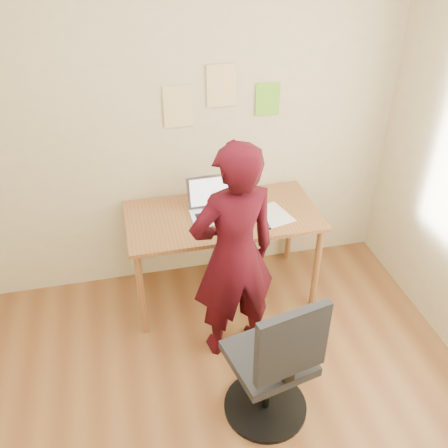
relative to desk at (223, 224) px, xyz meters
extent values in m
cube|color=#C4B68F|center=(-0.32, 0.39, 0.70)|extent=(3.50, 0.04, 2.70)
cube|color=#935D32|center=(0.00, 0.00, 0.07)|extent=(1.40, 0.70, 0.03)
cylinder|color=#935D32|center=(-0.65, -0.30, -0.30)|extent=(0.05, 0.05, 0.71)
cylinder|color=#935D32|center=(0.65, -0.30, -0.30)|extent=(0.05, 0.05, 0.71)
cylinder|color=#935D32|center=(-0.65, 0.30, -0.30)|extent=(0.05, 0.05, 0.71)
cylinder|color=#935D32|center=(0.65, 0.30, -0.30)|extent=(0.05, 0.05, 0.71)
cube|color=#BBBBC3|center=(-0.06, -0.03, 0.09)|extent=(0.35, 0.25, 0.02)
cube|color=black|center=(-0.06, -0.03, 0.10)|extent=(0.29, 0.14, 0.00)
cube|color=#BBBBC3|center=(-0.06, 0.12, 0.22)|extent=(0.35, 0.08, 0.24)
cube|color=white|center=(-0.06, 0.12, 0.22)|extent=(0.31, 0.06, 0.19)
cube|color=white|center=(0.36, -0.08, 0.09)|extent=(0.28, 0.34, 0.00)
cube|color=black|center=(0.26, -0.21, 0.09)|extent=(0.06, 0.11, 0.01)
cube|color=#3F4C59|center=(0.26, -0.21, 0.10)|extent=(0.05, 0.09, 0.00)
cube|color=#F3CE91|center=(-0.23, 0.36, 0.79)|extent=(0.21, 0.00, 0.30)
cube|color=#F3CE91|center=(0.08, 0.36, 0.92)|extent=(0.21, 0.00, 0.30)
cube|color=#76CC2E|center=(0.42, 0.36, 0.79)|extent=(0.18, 0.00, 0.24)
cube|color=black|center=(0.02, -1.12, -0.20)|extent=(0.52, 0.52, 0.06)
cube|color=black|center=(0.06, -1.33, 0.12)|extent=(0.42, 0.14, 0.44)
cube|color=black|center=(0.06, -1.32, -0.10)|extent=(0.07, 0.05, 0.12)
cylinder|color=black|center=(0.02, -1.12, -0.43)|extent=(0.06, 0.06, 0.44)
cylinder|color=black|center=(0.02, -1.12, -0.64)|extent=(0.52, 0.52, 0.03)
imported|color=#390710|center=(-0.05, -0.56, 0.13)|extent=(0.63, 0.46, 1.58)
camera|label=1|loc=(-0.68, -2.97, 2.05)|focal=40.00mm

